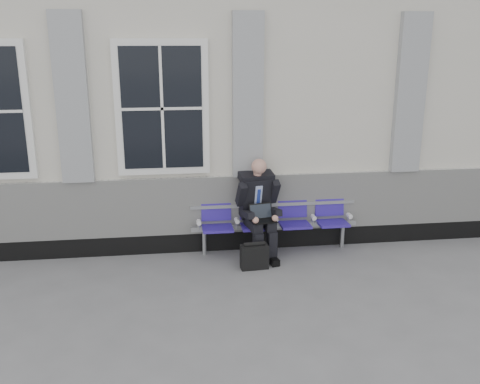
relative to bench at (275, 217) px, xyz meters
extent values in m
plane|color=slate|center=(-2.01, -1.32, -0.55)|extent=(70.00, 70.00, 0.00)
cube|color=beige|center=(-2.01, 2.18, 1.55)|extent=(14.00, 4.00, 4.20)
cube|color=black|center=(-2.01, 0.15, -0.40)|extent=(14.00, 0.10, 0.30)
cube|color=silver|center=(-2.01, 0.14, 0.20)|extent=(14.00, 0.08, 0.90)
cube|color=#979A9D|center=(-2.91, 0.12, 1.85)|extent=(0.45, 0.14, 2.40)
cube|color=#979A9D|center=(-0.41, 0.12, 1.85)|extent=(0.45, 0.14, 2.40)
cube|color=#979A9D|center=(2.09, 0.12, 1.85)|extent=(0.45, 0.14, 2.40)
cube|color=white|center=(-1.66, 0.14, 1.70)|extent=(1.35, 0.10, 1.95)
cube|color=black|center=(-1.66, 0.09, 1.70)|extent=(1.15, 0.02, 1.75)
cube|color=#9EA0A3|center=(0.00, -0.02, -0.13)|extent=(2.60, 0.07, 0.07)
cube|color=#9EA0A3|center=(0.00, 0.10, 0.18)|extent=(2.60, 0.05, 0.05)
cylinder|color=#9EA0A3|center=(-1.10, -0.02, -0.36)|extent=(0.06, 0.06, 0.39)
cylinder|color=#9EA0A3|center=(1.10, -0.02, -0.36)|extent=(0.06, 0.06, 0.39)
cube|color=#2C1894|center=(-0.90, -0.10, -0.10)|extent=(0.46, 0.42, 0.07)
cube|color=#2C1894|center=(-0.90, 0.11, 0.16)|extent=(0.46, 0.10, 0.40)
cube|color=#2C1894|center=(-0.30, -0.10, -0.10)|extent=(0.46, 0.42, 0.07)
cube|color=#2C1894|center=(-0.30, 0.11, 0.16)|extent=(0.46, 0.10, 0.40)
cube|color=#2C1894|center=(0.30, -0.10, -0.10)|extent=(0.46, 0.42, 0.07)
cube|color=#2C1894|center=(0.30, 0.11, 0.16)|extent=(0.46, 0.10, 0.40)
cube|color=#2C1894|center=(0.90, -0.10, -0.10)|extent=(0.46, 0.42, 0.07)
cube|color=#2C1894|center=(0.90, 0.11, 0.16)|extent=(0.46, 0.10, 0.40)
cylinder|color=white|center=(-1.18, -0.07, 0.00)|extent=(0.07, 0.12, 0.07)
cylinder|color=white|center=(-0.60, -0.07, 0.00)|extent=(0.07, 0.12, 0.07)
cylinder|color=white|center=(0.00, -0.07, 0.00)|extent=(0.07, 0.12, 0.07)
cylinder|color=white|center=(0.60, -0.07, 0.00)|extent=(0.07, 0.12, 0.07)
cylinder|color=white|center=(1.18, -0.07, 0.00)|extent=(0.07, 0.12, 0.07)
cube|color=black|center=(-0.32, -0.53, -0.50)|extent=(0.17, 0.30, 0.10)
cube|color=black|center=(-0.11, -0.49, -0.50)|extent=(0.17, 0.30, 0.10)
cube|color=black|center=(-0.33, -0.47, -0.31)|extent=(0.15, 0.16, 0.47)
cube|color=black|center=(-0.12, -0.43, -0.31)|extent=(0.15, 0.16, 0.47)
cube|color=black|center=(-0.37, -0.23, -0.01)|extent=(0.23, 0.50, 0.15)
cube|color=black|center=(-0.16, -0.20, -0.01)|extent=(0.23, 0.50, 0.15)
cube|color=black|center=(-0.30, 0.00, 0.35)|extent=(0.51, 0.44, 0.68)
cube|color=#AFBEE7|center=(-0.28, -0.13, 0.37)|extent=(0.12, 0.12, 0.38)
cube|color=#21359A|center=(-0.28, -0.14, 0.35)|extent=(0.06, 0.09, 0.32)
cube|color=black|center=(-0.30, -0.03, 0.67)|extent=(0.55, 0.34, 0.15)
cylinder|color=tan|center=(-0.29, -0.09, 0.75)|extent=(0.12, 0.12, 0.11)
sphere|color=tan|center=(-0.28, -0.15, 0.86)|extent=(0.23, 0.23, 0.23)
cube|color=black|center=(-0.54, -0.15, 0.44)|extent=(0.16, 0.32, 0.40)
cube|color=black|center=(-0.03, -0.06, 0.44)|extent=(0.16, 0.32, 0.40)
cube|color=black|center=(-0.46, -0.34, 0.18)|extent=(0.15, 0.35, 0.15)
cube|color=black|center=(-0.04, -0.26, 0.18)|extent=(0.15, 0.35, 0.15)
sphere|color=tan|center=(-0.37, -0.47, 0.13)|extent=(0.10, 0.10, 0.10)
sphere|color=tan|center=(-0.08, -0.42, 0.13)|extent=(0.10, 0.10, 0.10)
cube|color=black|center=(-0.24, -0.36, 0.08)|extent=(0.39, 0.31, 0.02)
cube|color=black|center=(-0.26, -0.24, 0.19)|extent=(0.37, 0.15, 0.23)
cube|color=black|center=(-0.26, -0.25, 0.19)|extent=(0.33, 0.13, 0.19)
cube|color=black|center=(-0.41, -0.63, -0.37)|extent=(0.41, 0.20, 0.36)
cylinder|color=black|center=(-0.41, -0.63, -0.17)|extent=(0.32, 0.09, 0.06)
camera|label=1|loc=(-1.54, -7.70, 2.72)|focal=40.00mm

